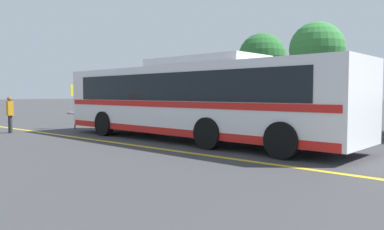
% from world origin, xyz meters
% --- Properties ---
extents(ground_plane, '(220.00, 220.00, 0.00)m').
position_xyz_m(ground_plane, '(0.00, 0.00, 0.00)').
color(ground_plane, '#38383A').
extents(lane_strip_0, '(32.18, 0.20, 0.01)m').
position_xyz_m(lane_strip_0, '(-0.91, -2.38, 0.00)').
color(lane_strip_0, gold).
rests_on(lane_strip_0, ground_plane).
extents(curb_strip, '(40.18, 0.36, 0.15)m').
position_xyz_m(curb_strip, '(-0.91, 6.76, 0.07)').
color(curb_strip, '#99999E').
rests_on(curb_strip, ground_plane).
extents(transit_bus, '(12.56, 3.05, 2.99)m').
position_xyz_m(transit_bus, '(-0.89, -0.18, 1.55)').
color(transit_bus, silver).
rests_on(transit_bus, ground_plane).
extents(parked_car_0, '(4.90, 2.09, 1.42)m').
position_xyz_m(parked_car_0, '(-11.25, 4.83, 0.73)').
color(parked_car_0, silver).
rests_on(parked_car_0, ground_plane).
extents(parked_car_1, '(4.21, 2.27, 1.36)m').
position_xyz_m(parked_car_1, '(-5.72, 4.58, 0.70)').
color(parked_car_1, silver).
rests_on(parked_car_1, ground_plane).
extents(parked_car_2, '(4.44, 2.22, 1.35)m').
position_xyz_m(parked_car_2, '(0.76, 4.92, 0.70)').
color(parked_car_2, maroon).
rests_on(parked_car_2, ground_plane).
extents(pedestrian_1, '(0.46, 0.30, 1.60)m').
position_xyz_m(pedestrian_1, '(-8.75, -3.38, 0.91)').
color(pedestrian_1, '#2D2D33').
rests_on(pedestrian_1, ground_plane).
extents(bus_stop_sign, '(0.07, 0.40, 2.22)m').
position_xyz_m(bus_stop_sign, '(-8.25, -0.50, 1.41)').
color(bus_stop_sign, '#59595E').
rests_on(bus_stop_sign, ground_plane).
extents(tree_1, '(2.99, 2.99, 5.67)m').
position_xyz_m(tree_1, '(-0.33, 9.62, 4.15)').
color(tree_1, '#513823').
rests_on(tree_1, ground_plane).
extents(tree_2, '(2.99, 2.99, 5.53)m').
position_xyz_m(tree_2, '(-4.15, 10.27, 4.01)').
color(tree_2, '#513823').
rests_on(tree_2, ground_plane).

